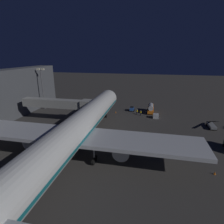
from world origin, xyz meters
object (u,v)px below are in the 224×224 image
object	(u,v)px
traffic_cone_nose_starboard	(104,111)
traffic_cone_wingtip_svc_side	(215,173)
fuel_tanker	(151,108)
apron_floodlight_mast	(42,86)
baggage_container_near_belt	(156,116)
ground_crew_walking_aft	(137,111)
airliner_at_gate	(77,130)
jet_bridge	(62,104)
baggage_tug_lead	(132,109)
traffic_cone_nose_port	(116,112)
belt_loader	(212,125)
ground_crew_near_nose_gear	(141,113)

from	to	relation	value
traffic_cone_nose_starboard	traffic_cone_wingtip_svc_side	xyz separation A→B (m)	(-28.10, 30.77, 0.00)
fuel_tanker	traffic_cone_wingtip_svc_side	world-z (taller)	fuel_tanker
apron_floodlight_mast	traffic_cone_wingtip_svc_side	size ratio (longest dim) A/B	27.94
baggage_container_near_belt	ground_crew_walking_aft	size ratio (longest dim) A/B	1.03
airliner_at_gate	jet_bridge	size ratio (longest dim) A/B	2.71
fuel_tanker	traffic_cone_nose_starboard	size ratio (longest dim) A/B	10.72
baggage_tug_lead	traffic_cone_wingtip_svc_side	xyz separation A→B (m)	(-18.24, 34.30, -0.50)
fuel_tanker	baggage_container_near_belt	size ratio (longest dim) A/B	3.21
ground_crew_walking_aft	baggage_tug_lead	bearing A→B (deg)	-56.28
traffic_cone_nose_port	traffic_cone_wingtip_svc_side	distance (m)	38.84
airliner_at_gate	ground_crew_walking_aft	distance (m)	31.90
traffic_cone_nose_port	airliner_at_gate	bearing A→B (deg)	85.76
belt_loader	ground_crew_near_nose_gear	distance (m)	21.67
ground_crew_near_nose_gear	traffic_cone_wingtip_svc_side	size ratio (longest dim) A/B	3.22
traffic_cone_nose_port	ground_crew_near_nose_gear	bearing A→B (deg)	174.00
traffic_cone_nose_starboard	fuel_tanker	bearing A→B (deg)	-169.68
baggage_container_near_belt	traffic_cone_wingtip_svc_side	distance (m)	29.62
jet_bridge	ground_crew_walking_aft	world-z (taller)	jet_bridge
ground_crew_near_nose_gear	ground_crew_walking_aft	xyz separation A→B (m)	(1.38, -1.23, 0.00)
belt_loader	baggage_tug_lead	bearing A→B (deg)	-25.66
airliner_at_gate	belt_loader	distance (m)	38.70
airliner_at_gate	apron_floodlight_mast	size ratio (longest dim) A/B	3.99
baggage_tug_lead	belt_loader	bearing A→B (deg)	154.34
ground_crew_walking_aft	traffic_cone_wingtip_svc_side	bearing A→B (deg)	117.36
airliner_at_gate	baggage_container_near_belt	bearing A→B (deg)	-121.10
airliner_at_gate	fuel_tanker	distance (m)	36.03
baggage_container_near_belt	traffic_cone_nose_starboard	distance (m)	18.66
airliner_at_gate	traffic_cone_nose_starboard	xyz separation A→B (m)	(2.20, -29.71, -5.37)
jet_bridge	belt_loader	distance (m)	44.26
airliner_at_gate	fuel_tanker	world-z (taller)	airliner_at_gate
airliner_at_gate	apron_floodlight_mast	bearing A→B (deg)	-48.41
jet_bridge	traffic_cone_nose_port	bearing A→B (deg)	-139.60
baggage_container_near_belt	traffic_cone_wingtip_svc_side	bearing A→B (deg)	109.02
belt_loader	airliner_at_gate	bearing A→B (deg)	34.40
belt_loader	traffic_cone_nose_starboard	distance (m)	34.83
jet_bridge	traffic_cone_nose_port	size ratio (longest dim) A/B	41.10
jet_bridge	belt_loader	bearing A→B (deg)	-174.57
baggage_container_near_belt	airliner_at_gate	bearing A→B (deg)	58.90
jet_bridge	fuel_tanker	distance (m)	30.91
baggage_tug_lead	ground_crew_walking_aft	xyz separation A→B (m)	(-2.17, 3.25, 0.20)
apron_floodlight_mast	traffic_cone_nose_starboard	distance (m)	24.93
fuel_tanker	airliner_at_gate	bearing A→B (deg)	66.13
jet_bridge	belt_loader	world-z (taller)	jet_bridge
ground_crew_walking_aft	traffic_cone_wingtip_svc_side	distance (m)	34.97
traffic_cone_nose_port	apron_floodlight_mast	bearing A→B (deg)	2.01
baggage_tug_lead	ground_crew_near_nose_gear	bearing A→B (deg)	128.36
baggage_container_near_belt	ground_crew_walking_aft	distance (m)	7.12
baggage_container_near_belt	traffic_cone_nose_starboard	bearing A→B (deg)	-8.54
ground_crew_near_nose_gear	traffic_cone_nose_port	world-z (taller)	ground_crew_near_nose_gear
fuel_tanker	traffic_cone_nose_port	xyz separation A→B (m)	(12.29, 3.04, -1.37)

